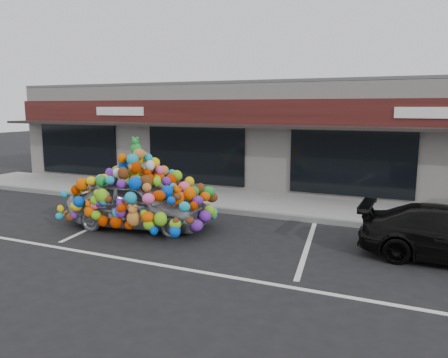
% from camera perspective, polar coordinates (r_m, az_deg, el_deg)
% --- Properties ---
extents(ground, '(90.00, 90.00, 0.00)m').
position_cam_1_polar(ground, '(11.56, -3.15, -7.35)').
color(ground, black).
rests_on(ground, ground).
extents(shop_building, '(24.00, 7.20, 4.31)m').
position_cam_1_polar(shop_building, '(19.01, 8.57, 5.78)').
color(shop_building, silver).
rests_on(shop_building, ground).
extents(sidewalk, '(26.00, 3.00, 0.15)m').
position_cam_1_polar(sidewalk, '(15.09, 3.82, -3.07)').
color(sidewalk, gray).
rests_on(sidewalk, ground).
extents(kerb, '(26.00, 0.18, 0.16)m').
position_cam_1_polar(kerb, '(13.73, 1.64, -4.31)').
color(kerb, slate).
rests_on(kerb, ground).
extents(parking_stripe_left, '(0.73, 4.37, 0.01)m').
position_cam_1_polar(parking_stripe_left, '(13.43, -15.03, -5.26)').
color(parking_stripe_left, silver).
rests_on(parking_stripe_left, ground).
extents(parking_stripe_mid, '(0.73, 4.37, 0.01)m').
position_cam_1_polar(parking_stripe_mid, '(10.81, 10.82, -8.68)').
color(parking_stripe_mid, silver).
rests_on(parking_stripe_mid, ground).
extents(lane_line, '(14.00, 0.12, 0.01)m').
position_cam_1_polar(lane_line, '(8.79, 1.71, -12.82)').
color(lane_line, silver).
rests_on(lane_line, ground).
extents(toy_car, '(2.86, 4.41, 2.44)m').
position_cam_1_polar(toy_car, '(12.32, -11.15, -2.48)').
color(toy_car, gray).
rests_on(toy_car, ground).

